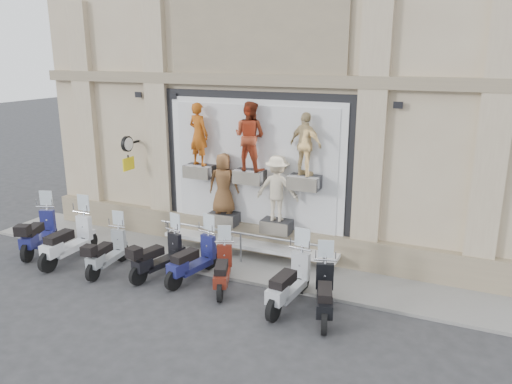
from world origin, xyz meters
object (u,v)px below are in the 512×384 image
scooter_d (158,248)px  scooter_a (38,225)px  scooter_b (67,232)px  scooter_h (325,284)px  guard_rail (241,249)px  scooter_f (222,262)px  clock_sign_bracket (128,149)px  scooter_g (289,272)px  scooter_c (107,244)px  scooter_e (193,251)px

scooter_d → scooter_a: bearing=-165.6°
scooter_b → scooter_d: size_ratio=1.13×
scooter_d → scooter_h: (4.46, -0.29, 0.01)m
guard_rail → scooter_b: bearing=-158.8°
scooter_d → scooter_f: (1.84, -0.00, -0.05)m
clock_sign_bracket → scooter_f: clock_sign_bracket is taller
scooter_g → scooter_c: bearing=-173.0°
scooter_d → guard_rail: bearing=55.9°
scooter_c → scooter_g: bearing=-4.4°
scooter_e → scooter_d: bearing=-159.5°
scooter_f → scooter_d: bearing=158.0°
scooter_d → scooter_f: scooter_d is taller
guard_rail → scooter_d: bearing=-137.7°
scooter_a → scooter_d: (4.07, 0.05, -0.06)m
scooter_d → scooter_h: scooter_h is taller
scooter_f → scooter_c: bearing=163.1°
scooter_a → scooter_g: (7.66, -0.11, 0.01)m
scooter_f → scooter_h: (2.62, -0.29, 0.06)m
scooter_c → scooter_e: scooter_e is taller
clock_sign_bracket → scooter_h: 7.39m
scooter_c → scooter_f: 3.25m
scooter_a → scooter_g: bearing=-21.7°
scooter_d → scooter_g: size_ratio=0.92×
scooter_a → scooter_b: size_ratio=0.95×
clock_sign_bracket → scooter_b: bearing=-102.7°
scooter_f → scooter_a: bearing=158.5°
scooter_g → scooter_e: bearing=179.0°
guard_rail → clock_sign_bracket: (-3.90, 0.47, 2.34)m
guard_rail → scooter_f: (0.22, -1.47, 0.25)m
guard_rail → scooter_g: 2.59m
scooter_b → scooter_c: scooter_b is taller
guard_rail → clock_sign_bracket: 4.57m
guard_rail → scooter_e: 1.52m
scooter_e → scooter_f: size_ratio=1.10×
scooter_a → scooter_g: 7.66m
clock_sign_bracket → scooter_h: size_ratio=0.54×
scooter_b → scooter_e: (3.70, 0.38, -0.08)m
guard_rail → scooter_d: (-1.61, -1.47, 0.29)m
scooter_a → scooter_b: (1.29, -0.18, 0.04)m
guard_rail → scooter_b: (-4.39, -1.70, 0.39)m
scooter_h → scooter_b: bearing=162.9°
clock_sign_bracket → scooter_g: 6.55m
clock_sign_bracket → scooter_f: (4.12, -1.94, -2.09)m
scooter_b → guard_rail: bearing=20.7°
scooter_e → scooter_g: bearing=5.0°
scooter_g → scooter_h: bearing=-3.3°
scooter_c → scooter_b: bearing=172.0°
guard_rail → scooter_d: scooter_d is taller
scooter_c → scooter_f: (3.24, 0.29, -0.02)m
guard_rail → scooter_e: size_ratio=2.63×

